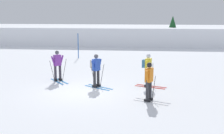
# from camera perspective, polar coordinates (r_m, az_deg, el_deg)

# --- Properties ---
(ground_plane) EXTENTS (120.00, 120.00, 0.00)m
(ground_plane) POSITION_cam_1_polar(r_m,az_deg,el_deg) (14.30, -5.71, -4.71)
(ground_plane) COLOR white
(far_snow_ridge) EXTENTS (80.00, 8.60, 2.00)m
(far_snow_ridge) POSITION_cam_1_polar(r_m,az_deg,el_deg) (34.75, 0.97, 6.36)
(far_snow_ridge) COLOR white
(far_snow_ridge) RESTS_ON ground
(skier_orange) EXTENTS (1.61, 1.01, 1.71)m
(skier_orange) POSITION_cam_1_polar(r_m,az_deg,el_deg) (12.53, 7.31, -2.69)
(skier_orange) COLOR silver
(skier_orange) RESTS_ON ground
(skier_purple) EXTENTS (1.30, 1.47, 1.71)m
(skier_purple) POSITION_cam_1_polar(r_m,az_deg,el_deg) (16.31, -10.65, 0.43)
(skier_purple) COLOR #237AC6
(skier_purple) RESTS_ON ground
(skier_blue) EXTENTS (1.54, 1.18, 1.71)m
(skier_blue) POSITION_cam_1_polar(r_m,az_deg,el_deg) (14.76, -3.17, -0.35)
(skier_blue) COLOR #237AC6
(skier_blue) RESTS_ON ground
(skier_yellow) EXTENTS (1.63, 0.95, 1.71)m
(skier_yellow) POSITION_cam_1_polar(r_m,az_deg,el_deg) (14.95, 7.04, -0.27)
(skier_yellow) COLOR red
(skier_yellow) RESTS_ON ground
(trail_marker_pole) EXTENTS (0.07, 0.07, 2.03)m
(trail_marker_pole) POSITION_cam_1_polar(r_m,az_deg,el_deg) (23.88, -6.66, 4.15)
(trail_marker_pole) COLOR #1E56AD
(trail_marker_pole) RESTS_ON ground
(conifer_far_left) EXTENTS (1.63, 1.63, 3.27)m
(conifer_far_left) POSITION_cam_1_polar(r_m,az_deg,el_deg) (33.04, 11.80, 7.53)
(conifer_far_left) COLOR #513823
(conifer_far_left) RESTS_ON ground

